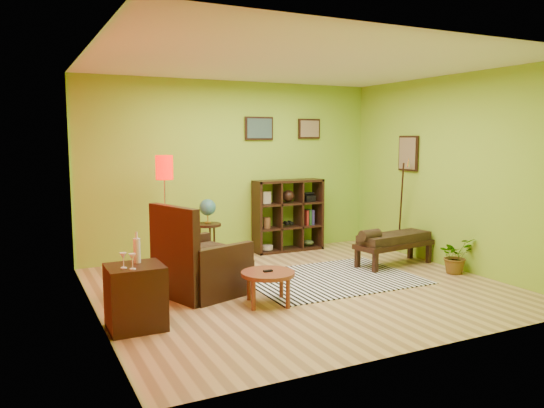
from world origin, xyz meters
name	(u,v)px	position (x,y,z in m)	size (l,w,h in m)	color
ground	(300,287)	(0.00, 0.00, 0.00)	(5.00, 5.00, 0.00)	tan
room_shell	(294,146)	(-0.09, 0.01, 1.80)	(5.04, 4.54, 2.82)	#8EC431
zebra_rug	(331,278)	(0.57, 0.17, 0.01)	(2.26, 1.66, 0.01)	white
coffee_table	(268,276)	(-0.67, -0.44, 0.33)	(0.62, 0.62, 0.40)	brown
armchair	(198,267)	(-1.26, 0.29, 0.34)	(1.16, 1.15, 1.12)	black
side_cabinet	(136,297)	(-2.20, -0.56, 0.33)	(0.55, 0.50, 0.96)	black
floor_lamp	(165,178)	(-1.32, 1.55, 1.34)	(0.25, 0.25, 1.65)	silver
globe_table	(208,215)	(-0.60, 1.82, 0.74)	(0.40, 0.40, 0.97)	black
cube_shelf	(289,215)	(0.91, 2.03, 0.60)	(1.20, 0.35, 1.20)	black
bench	(392,241)	(1.79, 0.40, 0.38)	(1.33, 0.62, 0.59)	black
potted_plant	(455,259)	(2.30, -0.35, 0.20)	(0.46, 0.51, 0.40)	#26661E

